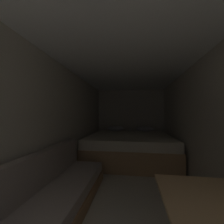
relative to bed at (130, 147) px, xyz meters
name	(u,v)px	position (x,y,z in m)	size (l,w,h in m)	color
ground_plane	(127,188)	(0.00, -1.53, -0.33)	(7.22, 7.22, 0.00)	beige
wall_back	(130,120)	(0.00, 1.10, 0.70)	(2.35, 0.05, 2.06)	beige
wall_left	(62,124)	(-1.15, -1.53, 0.70)	(0.05, 5.22, 2.06)	beige
wall_right	(203,125)	(1.15, -1.53, 0.70)	(0.05, 5.22, 2.06)	beige
ceiling_slab	(127,61)	(0.00, -1.53, 1.75)	(2.35, 5.22, 0.05)	white
bed	(130,147)	(0.00, 0.00, 0.00)	(2.13, 2.08, 0.83)	tan
sofa_left	(42,208)	(-0.84, -2.52, -0.11)	(0.64, 2.54, 0.73)	#9E7247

